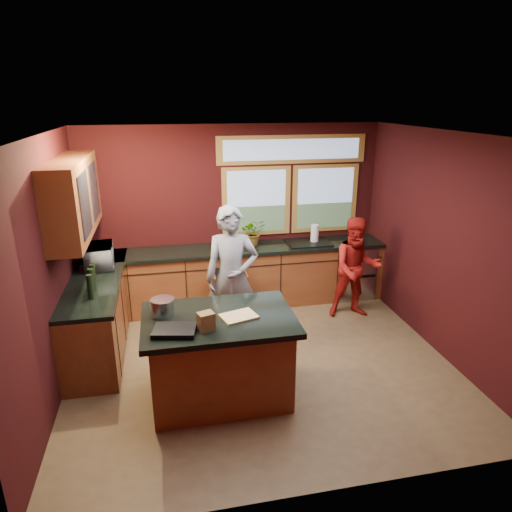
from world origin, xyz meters
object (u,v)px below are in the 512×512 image
object	(u,v)px
island	(220,357)
cutting_board	(239,316)
person_red	(356,268)
stock_pot	(163,307)
person_grey	(232,278)

from	to	relation	value
island	cutting_board	distance (m)	0.52
island	person_red	bearing A→B (deg)	35.05
island	cutting_board	world-z (taller)	cutting_board
island	person_red	xyz separation A→B (m)	(2.17, 1.52, 0.27)
person_red	stock_pot	bearing A→B (deg)	-145.75
island	person_grey	world-z (taller)	person_grey
stock_pot	cutting_board	bearing A→B (deg)	-14.93
island	cutting_board	xyz separation A→B (m)	(0.20, -0.05, 0.48)
person_grey	stock_pot	bearing A→B (deg)	-124.44
person_grey	cutting_board	world-z (taller)	person_grey
island	person_grey	size ratio (longest dim) A/B	0.85
cutting_board	person_grey	bearing A→B (deg)	84.85
island	person_grey	bearing A→B (deg)	74.59
person_red	stock_pot	distance (m)	3.06
island	stock_pot	distance (m)	0.80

